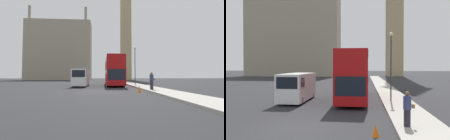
# 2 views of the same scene
# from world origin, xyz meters

# --- Properties ---
(ground_plane) EXTENTS (300.00, 300.00, 0.00)m
(ground_plane) POSITION_xyz_m (0.00, 0.00, 0.00)
(ground_plane) COLOR #28282B
(sidewalk_strip) EXTENTS (2.69, 120.00, 0.15)m
(sidewalk_strip) POSITION_xyz_m (6.35, 0.00, 0.07)
(sidewalk_strip) COLOR #ADA89E
(sidewalk_strip) RESTS_ON ground_plane
(clock_tower) EXTENTS (5.63, 5.80, 68.27)m
(clock_tower) POSITION_xyz_m (13.12, 63.79, 35.02)
(clock_tower) COLOR tan
(clock_tower) RESTS_ON ground_plane
(building_block_distant) EXTENTS (30.68, 10.33, 34.96)m
(building_block_distant) POSITION_xyz_m (-20.43, 60.86, 14.37)
(building_block_distant) COLOR #9E937F
(building_block_distant) RESTS_ON ground_plane
(red_double_decker_bus) EXTENTS (2.59, 11.14, 4.54)m
(red_double_decker_bus) POSITION_xyz_m (2.44, 10.40, 2.52)
(red_double_decker_bus) COLOR #A80F11
(red_double_decker_bus) RESTS_ON ground_plane
(white_van) EXTENTS (2.08, 5.70, 2.56)m
(white_van) POSITION_xyz_m (-2.64, 8.47, 1.37)
(white_van) COLOR white
(white_van) RESTS_ON ground_plane
(pedestrian) EXTENTS (0.56, 0.40, 1.79)m
(pedestrian) POSITION_xyz_m (5.64, 0.57, 1.04)
(pedestrian) COLOR #23232D
(pedestrian) RESTS_ON sidewalk_strip
(street_lamp) EXTENTS (0.36, 0.36, 6.09)m
(street_lamp) POSITION_xyz_m (5.79, 8.97, 4.12)
(street_lamp) COLOR #38383D
(street_lamp) RESTS_ON sidewalk_strip
(traffic_cone) EXTENTS (0.36, 0.36, 0.55)m
(traffic_cone) POSITION_xyz_m (3.99, -0.81, 0.28)
(traffic_cone) COLOR orange
(traffic_cone) RESTS_ON ground_plane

